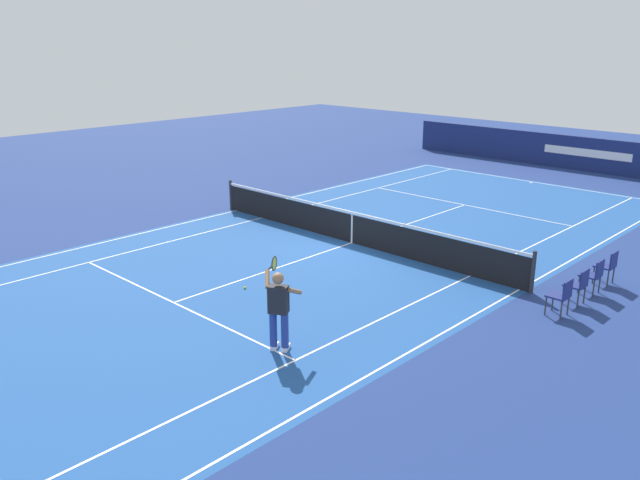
# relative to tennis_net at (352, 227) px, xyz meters

# --- Properties ---
(ground_plane) EXTENTS (60.00, 60.00, 0.00)m
(ground_plane) POSITION_rel_tennis_net_xyz_m (0.00, 0.00, -0.49)
(ground_plane) COLOR navy
(court_slab) EXTENTS (24.20, 11.40, 0.00)m
(court_slab) POSITION_rel_tennis_net_xyz_m (0.00, 0.00, -0.49)
(court_slab) COLOR #1E4C93
(court_slab) RESTS_ON ground_plane
(court_line_markings) EXTENTS (23.85, 11.05, 0.01)m
(court_line_markings) POSITION_rel_tennis_net_xyz_m (0.00, 0.00, -0.49)
(court_line_markings) COLOR white
(court_line_markings) RESTS_ON ground_plane
(tennis_net) EXTENTS (0.10, 11.70, 1.08)m
(tennis_net) POSITION_rel_tennis_net_xyz_m (0.00, 0.00, 0.00)
(tennis_net) COLOR #2D2D33
(tennis_net) RESTS_ON ground_plane
(stadium_barrier) EXTENTS (0.26, 17.00, 1.56)m
(stadium_barrier) POSITION_rel_tennis_net_xyz_m (-15.90, 0.00, 0.29)
(stadium_barrier) COLOR navy
(stadium_barrier) RESTS_ON ground_plane
(tennis_player_near) EXTENTS (0.86, 1.00, 1.70)m
(tennis_player_near) POSITION_rel_tennis_net_xyz_m (6.29, 3.55, 0.44)
(tennis_player_near) COLOR navy
(tennis_player_near) RESTS_ON ground_plane
(tennis_ball) EXTENTS (0.07, 0.07, 0.07)m
(tennis_ball) POSITION_rel_tennis_net_xyz_m (4.67, 0.54, -0.46)
(tennis_ball) COLOR #CCE01E
(tennis_ball) RESTS_ON ground_plane
(spectator_chair_0) EXTENTS (0.44, 0.44, 0.88)m
(spectator_chair_0) POSITION_rel_tennis_net_xyz_m (-1.86, 6.90, 0.03)
(spectator_chair_0) COLOR #38383D
(spectator_chair_0) RESTS_ON ground_plane
(spectator_chair_1) EXTENTS (0.44, 0.44, 0.88)m
(spectator_chair_1) POSITION_rel_tennis_net_xyz_m (-0.96, 6.90, 0.03)
(spectator_chair_1) COLOR #38383D
(spectator_chair_1) RESTS_ON ground_plane
(spectator_chair_2) EXTENTS (0.44, 0.44, 0.88)m
(spectator_chair_2) POSITION_rel_tennis_net_xyz_m (-0.06, 6.90, 0.03)
(spectator_chair_2) COLOR #38383D
(spectator_chair_2) RESTS_ON ground_plane
(spectator_chair_3) EXTENTS (0.44, 0.44, 0.88)m
(spectator_chair_3) POSITION_rel_tennis_net_xyz_m (0.84, 6.90, 0.03)
(spectator_chair_3) COLOR #38383D
(spectator_chair_3) RESTS_ON ground_plane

